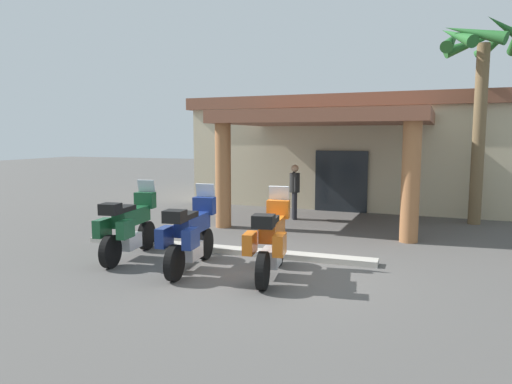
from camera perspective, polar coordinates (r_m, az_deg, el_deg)
The scene contains 8 objects.
ground_plane at distance 9.15m, azimuth 2.24°, elevation -9.64°, with size 80.00×80.00×0.00m, color #514F4C.
motel_building at distance 19.46m, azimuth 12.36°, elevation 5.10°, with size 12.28×11.82×4.03m.
motorcycle_green at distance 10.29m, azimuth -15.27°, elevation -4.03°, with size 0.75×2.21×1.61m.
motorcycle_blue at distance 9.19m, azimuth -8.03°, elevation -5.14°, with size 0.74×2.21×1.61m.
motorcycle_orange at distance 8.63m, azimuth 1.84°, elevation -5.85°, with size 0.78×2.21×1.61m.
pedestrian at distance 14.62m, azimuth 4.73°, elevation 0.52°, with size 0.32×0.50×1.71m.
palm_tree_near_portico at distance 15.25m, azimuth 25.85°, elevation 13.61°, with size 2.62×2.64×6.09m.
curb_strip at distance 10.62m, azimuth -4.27°, elevation -6.99°, with size 6.88×0.36×0.12m, color #ADA89E.
Camera 1 is at (2.61, -8.38, 2.59)m, focal length 32.80 mm.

